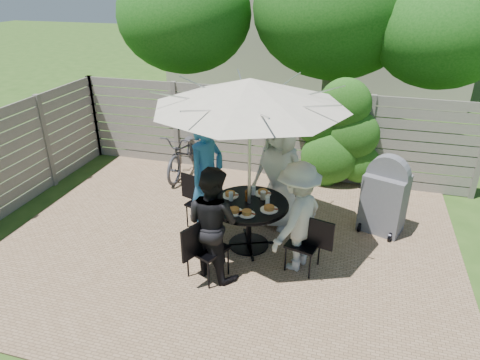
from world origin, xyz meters
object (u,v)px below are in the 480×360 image
(person_left, at_px, (207,177))
(syrup_jug, at_px, (248,196))
(patio_table, at_px, (249,216))
(chair_back, at_px, (282,207))
(person_front, at_px, (213,223))
(plate_right, at_px, (269,209))
(person_right, at_px, (297,217))
(umbrella, at_px, (250,93))
(chair_left, at_px, (202,212))
(plate_front, at_px, (234,211))
(chair_front, at_px, (207,260))
(glass_right, at_px, (268,201))
(glass_back, at_px, (254,190))
(plate_back, at_px, (263,193))
(bbq_grill, at_px, (385,197))
(chair_right, at_px, (303,254))
(glass_left, at_px, (231,196))
(coffee_cup, at_px, (263,196))
(plate_left, at_px, (230,195))
(plate_extra, at_px, (247,213))
(bicycle, at_px, (186,152))
(person_back, at_px, (280,174))

(person_left, xyz_separation_m, syrup_jug, (0.73, -0.24, -0.11))
(patio_table, distance_m, chair_back, 1.00)
(person_front, bearing_deg, chair_back, -90.04)
(person_front, height_order, plate_right, person_front)
(patio_table, xyz_separation_m, person_right, (0.77, -0.31, 0.28))
(umbrella, distance_m, person_right, 1.81)
(chair_left, distance_m, plate_front, 1.15)
(chair_front, relative_size, glass_right, 6.81)
(chair_left, xyz_separation_m, person_left, (0.13, -0.05, 0.69))
(chair_front, relative_size, glass_back, 6.81)
(plate_back, relative_size, bbq_grill, 0.20)
(syrup_jug, bearing_deg, chair_right, -24.43)
(glass_left, bearing_deg, chair_left, 149.86)
(person_left, height_order, coffee_cup, person_left)
(plate_left, height_order, glass_left, glass_left)
(chair_front, distance_m, plate_left, 1.15)
(plate_back, relative_size, glass_right, 1.86)
(glass_left, bearing_deg, person_right, -16.25)
(person_right, height_order, plate_extra, person_right)
(chair_back, distance_m, glass_back, 0.92)
(patio_table, distance_m, glass_left, 0.41)
(plate_front, bearing_deg, glass_right, 39.07)
(glass_right, bearing_deg, umbrella, -179.74)
(chair_right, xyz_separation_m, bicycle, (-2.87, 2.65, 0.21))
(chair_left, distance_m, person_left, 0.70)
(chair_back, distance_m, plate_extra, 1.38)
(person_right, relative_size, coffee_cup, 13.58)
(person_left, distance_m, plate_left, 0.50)
(person_left, height_order, person_front, person_left)
(chair_left, height_order, chair_right, chair_left)
(plate_left, bearing_deg, person_left, 158.26)
(chair_right, xyz_separation_m, syrup_jug, (-0.93, 0.42, 0.58))
(patio_table, xyz_separation_m, person_front, (-0.31, -0.77, 0.28))
(glass_back, bearing_deg, patio_table, -89.74)
(plate_extra, relative_size, bicycle, 0.13)
(glass_back, bearing_deg, person_left, 177.95)
(person_front, bearing_deg, glass_back, -84.50)
(patio_table, height_order, plate_extra, plate_extra)
(bbq_grill, bearing_deg, patio_table, -132.49)
(glass_right, height_order, coffee_cup, glass_right)
(patio_table, relative_size, chair_front, 1.59)
(glass_right, distance_m, syrup_jug, 0.32)
(syrup_jug, bearing_deg, umbrella, -61.55)
(plate_right, xyz_separation_m, glass_right, (-0.05, 0.13, 0.05))
(umbrella, distance_m, person_back, 1.70)
(patio_table, relative_size, syrup_jug, 9.50)
(person_right, bearing_deg, plate_back, -113.45)
(syrup_jug, distance_m, coffee_cup, 0.23)
(person_right, relative_size, bicycle, 0.90)
(plate_back, xyz_separation_m, syrup_jug, (-0.17, -0.27, 0.06))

